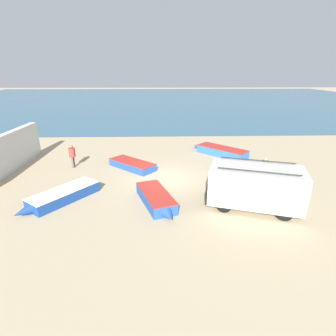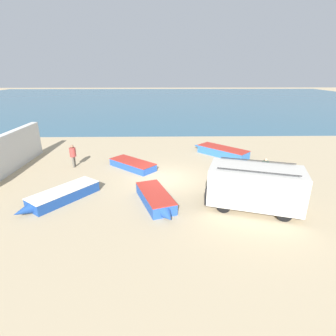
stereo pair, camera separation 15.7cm
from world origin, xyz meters
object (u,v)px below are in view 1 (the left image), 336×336
fishing_rowboat_3 (157,199)px  fisherman_0 (264,167)px  fishing_rowboat_1 (131,164)px  fishing_rowboat_0 (220,151)px  fishing_rowboat_2 (62,196)px  parked_van (255,186)px  fisherman_1 (72,154)px

fishing_rowboat_3 → fisherman_0: size_ratio=2.62×
fishing_rowboat_1 → fisherman_0: (8.91, -2.72, 0.68)m
fishing_rowboat_0 → fishing_rowboat_2: 13.36m
fishing_rowboat_3 → fishing_rowboat_1: bearing=179.6°
fishing_rowboat_3 → parked_van: bearing=66.0°
fisherman_0 → fisherman_1: 13.53m
fishing_rowboat_0 → fishing_rowboat_1: (-7.30, -2.95, -0.07)m
fishing_rowboat_2 → fishing_rowboat_3: size_ratio=1.03×
parked_van → fishing_rowboat_1: parked_van is taller
parked_van → fishing_rowboat_0: bearing=-73.6°
fishing_rowboat_0 → fisherman_1: (-11.59, -2.74, 0.69)m
fishing_rowboat_2 → fisherman_0: size_ratio=2.72×
fishing_rowboat_3 → fisherman_0: (6.95, 3.02, 0.63)m
fishing_rowboat_0 → fisherman_0: bearing=150.9°
fishing_rowboat_1 → fisherman_1: bearing=38.4°
parked_van → fisherman_1: 13.03m
fishing_rowboat_1 → fishing_rowboat_3: bearing=150.2°
parked_van → fishing_rowboat_2: size_ratio=1.19×
fishing_rowboat_0 → fishing_rowboat_2: (-10.58, -8.16, -0.03)m
fishing_rowboat_0 → fishing_rowboat_2: size_ratio=1.03×
fishing_rowboat_1 → fisherman_0: 9.35m
fishing_rowboat_3 → fisherman_1: size_ratio=2.42×
fisherman_1 → parked_van: bearing=-18.2°
fisherman_0 → fisherman_1: fisherman_1 is taller
fishing_rowboat_1 → fishing_rowboat_2: (-3.29, -5.20, 0.04)m
fisherman_0 → fisherman_1: (-13.21, 2.94, 0.08)m
fishing_rowboat_1 → fishing_rowboat_0: bearing=-116.7°
fishing_rowboat_1 → fisherman_0: fisherman_0 is taller
fishing_rowboat_2 → fisherman_1: size_ratio=2.50×
fishing_rowboat_1 → fisherman_1: (-4.30, 0.21, 0.76)m
fishing_rowboat_0 → fisherman_0: size_ratio=2.79×
parked_van → fishing_rowboat_1: size_ratio=1.30×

